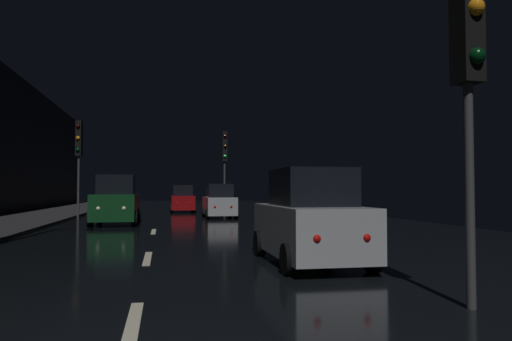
# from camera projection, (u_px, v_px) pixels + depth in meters

# --- Properties ---
(ground) EXTENTS (25.29, 84.00, 0.02)m
(ground) POSITION_uv_depth(u_px,v_px,m) (157.00, 218.00, 26.66)
(ground) COLOR black
(sidewalk_left) EXTENTS (4.40, 84.00, 0.15)m
(sidewalk_left) POSITION_uv_depth(u_px,v_px,m) (30.00, 218.00, 25.46)
(sidewalk_left) COLOR #28282B
(sidewalk_left) RESTS_ON ground
(lane_centerline) EXTENTS (0.16, 14.84, 0.01)m
(lane_centerline) POSITION_uv_depth(u_px,v_px,m) (148.00, 255.00, 11.50)
(lane_centerline) COLOR beige
(lane_centerline) RESTS_ON ground
(traffic_light_near_right) EXTENTS (0.33, 0.47, 4.83)m
(traffic_light_near_right) POSITION_uv_depth(u_px,v_px,m) (468.00, 40.00, 6.44)
(traffic_light_near_right) COLOR #38383A
(traffic_light_near_right) RESTS_ON ground
(traffic_light_far_right) EXTENTS (0.32, 0.46, 5.23)m
(traffic_light_far_right) POSITION_uv_depth(u_px,v_px,m) (225.00, 153.00, 31.07)
(traffic_light_far_right) COLOR #38383A
(traffic_light_far_right) RESTS_ON ground
(traffic_light_far_left) EXTENTS (0.35, 0.48, 5.25)m
(traffic_light_far_left) POSITION_uv_depth(u_px,v_px,m) (79.00, 147.00, 26.46)
(traffic_light_far_left) COLOR #38383A
(traffic_light_far_left) RESTS_ON ground
(streetlamp_overhead) EXTENTS (1.70, 0.44, 7.60)m
(streetlamp_overhead) POSITION_uv_depth(u_px,v_px,m) (2.00, 59.00, 13.01)
(streetlamp_overhead) COLOR #2D2D30
(streetlamp_overhead) RESTS_ON ground
(car_approaching_headlights) EXTENTS (2.00, 4.34, 2.18)m
(car_approaching_headlights) POSITION_uv_depth(u_px,v_px,m) (116.00, 202.00, 21.88)
(car_approaching_headlights) COLOR #0F3819
(car_approaching_headlights) RESTS_ON ground
(car_parked_right_far) EXTENTS (1.69, 3.66, 1.85)m
(car_parked_right_far) POSITION_uv_depth(u_px,v_px,m) (219.00, 202.00, 26.73)
(car_parked_right_far) COLOR #A5A8AD
(car_parked_right_far) RESTS_ON ground
(car_distant_taillights) EXTENTS (1.69, 3.65, 1.84)m
(car_distant_taillights) POSITION_uv_depth(u_px,v_px,m) (182.00, 200.00, 33.55)
(car_distant_taillights) COLOR maroon
(car_distant_taillights) RESTS_ON ground
(car_parked_right_near) EXTENTS (1.80, 3.91, 1.97)m
(car_parked_right_near) POSITION_uv_depth(u_px,v_px,m) (310.00, 220.00, 10.24)
(car_parked_right_near) COLOR #A5A8AD
(car_parked_right_near) RESTS_ON ground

